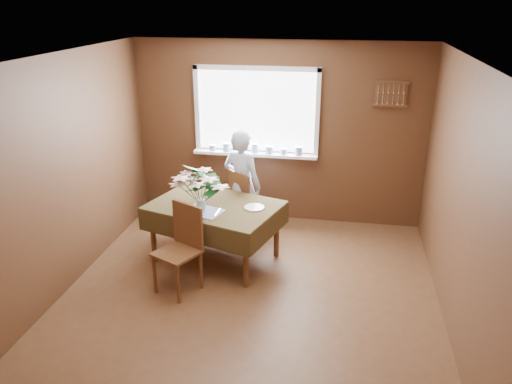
% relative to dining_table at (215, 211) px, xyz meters
% --- Properties ---
extents(floor, '(4.50, 4.50, 0.00)m').
position_rel_dining_table_xyz_m(floor, '(0.56, -0.89, -0.63)').
color(floor, '#55321D').
rests_on(floor, ground).
extents(ceiling, '(4.50, 4.50, 0.00)m').
position_rel_dining_table_xyz_m(ceiling, '(0.56, -0.89, 1.87)').
color(ceiling, white).
rests_on(ceiling, wall_back).
extents(wall_back, '(4.00, 0.00, 4.00)m').
position_rel_dining_table_xyz_m(wall_back, '(0.56, 1.36, 0.62)').
color(wall_back, brown).
rests_on(wall_back, floor).
extents(wall_front, '(4.00, 0.00, 4.00)m').
position_rel_dining_table_xyz_m(wall_front, '(0.56, -3.14, 0.62)').
color(wall_front, brown).
rests_on(wall_front, floor).
extents(wall_left, '(0.00, 4.50, 4.50)m').
position_rel_dining_table_xyz_m(wall_left, '(-1.44, -0.89, 0.62)').
color(wall_left, brown).
rests_on(wall_left, floor).
extents(wall_right, '(0.00, 4.50, 4.50)m').
position_rel_dining_table_xyz_m(wall_right, '(2.56, -0.89, 0.62)').
color(wall_right, brown).
rests_on(wall_right, floor).
extents(window_assembly, '(1.72, 0.20, 1.22)m').
position_rel_dining_table_xyz_m(window_assembly, '(0.26, 1.31, 0.71)').
color(window_assembly, white).
rests_on(window_assembly, wall_back).
extents(spoon_rack, '(0.44, 0.05, 0.33)m').
position_rel_dining_table_xyz_m(spoon_rack, '(2.01, 1.33, 1.22)').
color(spoon_rack, brown).
rests_on(spoon_rack, wall_back).
extents(dining_table, '(1.71, 1.40, 0.73)m').
position_rel_dining_table_xyz_m(dining_table, '(0.00, 0.00, 0.00)').
color(dining_table, brown).
rests_on(dining_table, floor).
extents(chair_far, '(0.56, 0.56, 0.93)m').
position_rel_dining_table_xyz_m(chair_far, '(0.24, 0.66, -0.13)').
color(chair_far, brown).
rests_on(chair_far, floor).
extents(chair_near, '(0.55, 0.55, 0.96)m').
position_rel_dining_table_xyz_m(chair_near, '(-0.19, -0.69, -0.11)').
color(chair_near, brown).
rests_on(chair_near, floor).
extents(seated_woman, '(0.63, 0.52, 1.47)m').
position_rel_dining_table_xyz_m(seated_woman, '(0.20, 0.65, 0.10)').
color(seated_woman, white).
rests_on(seated_woman, floor).
extents(flower_bouquet, '(0.54, 0.54, 0.46)m').
position_rel_dining_table_xyz_m(flower_bouquet, '(-0.11, -0.19, 0.39)').
color(flower_bouquet, white).
rests_on(flower_bouquet, dining_table).
extents(side_plate, '(0.27, 0.27, 0.01)m').
position_rel_dining_table_xyz_m(side_plate, '(0.48, -0.02, 0.09)').
color(side_plate, white).
rests_on(side_plate, dining_table).
extents(table_knife, '(0.03, 0.20, 0.00)m').
position_rel_dining_table_xyz_m(table_knife, '(0.10, -0.23, 0.10)').
color(table_knife, silver).
rests_on(table_knife, dining_table).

